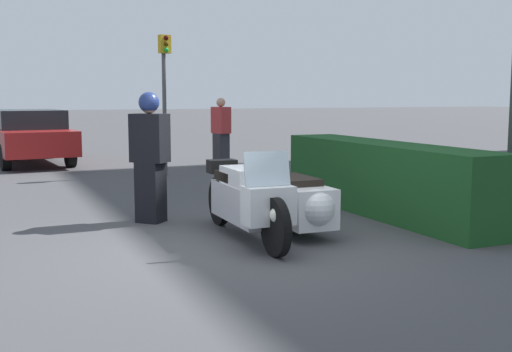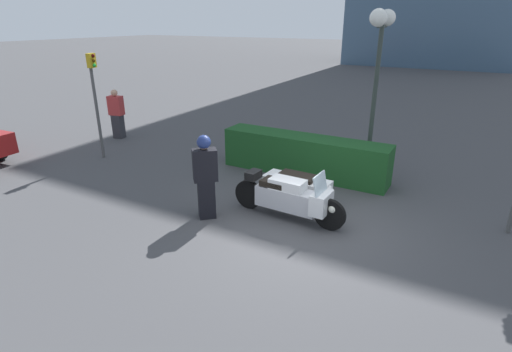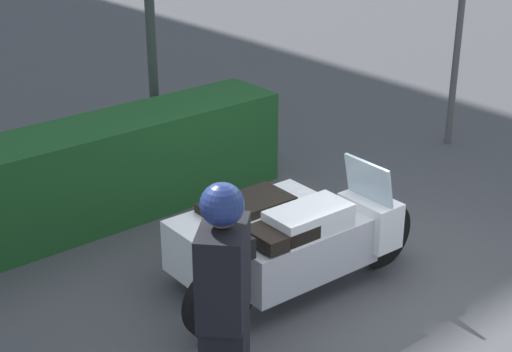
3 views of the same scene
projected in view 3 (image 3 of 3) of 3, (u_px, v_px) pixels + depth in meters
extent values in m
plane|color=#424244|center=(367.00, 293.00, 7.18)|extent=(160.00, 160.00, 0.00)
cylinder|color=black|center=(383.00, 234.00, 7.54)|extent=(0.67, 0.12, 0.67)
cylinder|color=black|center=(219.00, 302.00, 6.44)|extent=(0.67, 0.12, 0.67)
cylinder|color=black|center=(242.00, 248.00, 7.44)|extent=(0.52, 0.12, 0.52)
cube|color=#B7B7BC|center=(308.00, 253.00, 6.94)|extent=(1.38, 0.46, 0.45)
cube|color=white|center=(309.00, 220.00, 6.81)|extent=(0.76, 0.42, 0.24)
cube|color=black|center=(281.00, 233.00, 6.64)|extent=(0.56, 0.42, 0.12)
cube|color=white|center=(370.00, 220.00, 7.34)|extent=(0.34, 0.58, 0.44)
cube|color=silver|center=(368.00, 181.00, 7.15)|extent=(0.13, 0.55, 0.40)
sphere|color=white|center=(388.00, 219.00, 7.51)|extent=(0.18, 0.18, 0.18)
cube|color=white|center=(247.00, 232.00, 7.41)|extent=(1.56, 0.61, 0.50)
sphere|color=white|center=(299.00, 211.00, 7.78)|extent=(0.47, 0.48, 0.47)
cube|color=black|center=(247.00, 205.00, 7.30)|extent=(0.86, 0.50, 0.09)
cube|color=black|center=(230.00, 244.00, 6.31)|extent=(0.25, 0.39, 0.18)
cube|color=black|center=(223.00, 273.00, 5.18)|extent=(0.57, 0.57, 0.68)
sphere|color=tan|center=(222.00, 210.00, 5.00)|extent=(0.23, 0.23, 0.23)
sphere|color=navy|center=(222.00, 205.00, 4.98)|extent=(0.29, 0.29, 0.29)
cube|color=#19471E|center=(89.00, 175.00, 8.32)|extent=(4.63, 0.84, 1.09)
cylinder|color=#2D3833|center=(149.00, 5.00, 9.33)|extent=(0.12, 0.12, 4.00)
cylinder|color=#4C4C4C|center=(459.00, 34.00, 10.13)|extent=(0.09, 0.09, 3.00)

